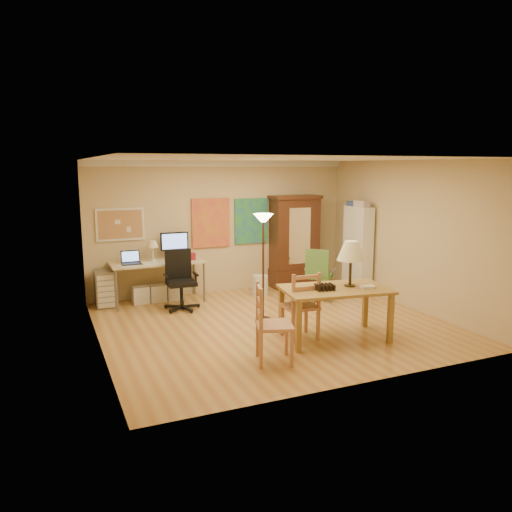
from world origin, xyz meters
name	(u,v)px	position (x,y,z in m)	size (l,w,h in m)	color
floor	(273,324)	(0.00, 0.00, 0.00)	(5.50, 5.50, 0.00)	#AF753E
crown_molding	(222,164)	(0.00, 2.46, 2.64)	(5.50, 0.08, 0.12)	white
corkboard	(120,224)	(-2.05, 2.47, 1.50)	(0.90, 0.04, 0.62)	tan
art_panel_left	(211,223)	(-0.25, 2.47, 1.45)	(0.80, 0.04, 1.00)	gold
art_panel_right	(251,221)	(0.65, 2.47, 1.45)	(0.75, 0.04, 0.95)	#26669B
dining_table	(341,278)	(0.66, -0.99, 0.94)	(1.70, 1.17, 1.48)	olive
ladder_chair_back	(301,307)	(0.09, -0.79, 0.49)	(0.50, 0.48, 1.04)	#AD714F
ladder_chair_left	(272,326)	(-0.70, -1.44, 0.49)	(0.59, 0.61, 1.06)	#AD714F
torchiere_lamp	(263,235)	(-0.05, 0.29, 1.46)	(0.33, 0.33, 1.81)	#3F2219
computer_desk	(159,277)	(-1.41, 2.16, 0.48)	(1.75, 0.76, 1.32)	#C2B48D
office_chair_black	(181,294)	(-1.17, 1.48, 0.29)	(0.67, 0.67, 1.09)	black
office_chair_green	(319,286)	(1.48, 1.02, 0.28)	(0.66, 0.66, 1.03)	slate
drawer_cart	(105,289)	(-2.43, 2.19, 0.34)	(0.34, 0.41, 0.69)	slate
armoire	(295,247)	(1.56, 2.24, 0.86)	(1.08, 0.51, 1.98)	#391C0F
bookshelf	(358,250)	(2.55, 1.32, 0.88)	(0.27, 0.71, 1.78)	white
wastebin	(260,285)	(0.58, 1.85, 0.20)	(0.32, 0.32, 0.40)	silver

